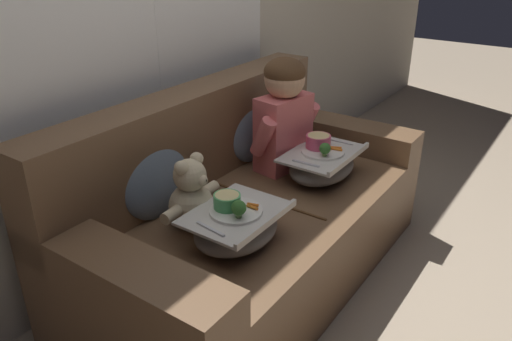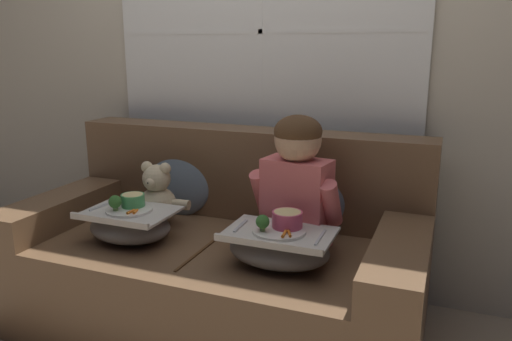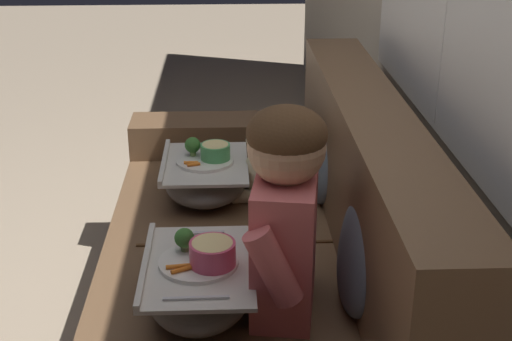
{
  "view_description": "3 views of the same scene",
  "coord_description": "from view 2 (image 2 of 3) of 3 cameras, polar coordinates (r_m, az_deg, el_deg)",
  "views": [
    {
      "loc": [
        -1.74,
        -1.21,
        1.6
      ],
      "look_at": [
        -0.06,
        -0.04,
        0.63
      ],
      "focal_mm": 35.0,
      "sensor_mm": 36.0,
      "label": 1
    },
    {
      "loc": [
        0.99,
        -1.99,
        1.34
      ],
      "look_at": [
        0.15,
        0.13,
        0.77
      ],
      "focal_mm": 35.0,
      "sensor_mm": 36.0,
      "label": 2
    },
    {
      "loc": [
        2.08,
        -0.07,
        1.62
      ],
      "look_at": [
        0.13,
        0.01,
        0.78
      ],
      "focal_mm": 50.0,
      "sensor_mm": 36.0,
      "label": 3
    }
  ],
  "objects": [
    {
      "name": "lap_tray_child",
      "position": [
        2.09,
        2.67,
        -8.61
      ],
      "size": [
        0.45,
        0.31,
        0.22
      ],
      "color": "slate",
      "rests_on": "child_figure"
    },
    {
      "name": "throw_pillow_behind_child",
      "position": [
        2.47,
        6.18,
        -2.43
      ],
      "size": [
        0.4,
        0.19,
        0.42
      ],
      "color": "slate",
      "rests_on": "couch"
    },
    {
      "name": "child_figure",
      "position": [
        2.23,
        4.71,
        -0.55
      ],
      "size": [
        0.44,
        0.23,
        0.6
      ],
      "color": "#DB6666",
      "rests_on": "couch"
    },
    {
      "name": "couch",
      "position": [
        2.5,
        -3.8,
        -10.03
      ],
      "size": [
        1.91,
        0.99,
        0.93
      ],
      "color": "brown",
      "rests_on": "ground_plane"
    },
    {
      "name": "wall_back_with_window",
      "position": [
        2.79,
        0.88,
        13.27
      ],
      "size": [
        8.0,
        0.08,
        2.6
      ],
      "color": "beige",
      "rests_on": "ground_plane"
    },
    {
      "name": "lap_tray_teddy",
      "position": [
        2.42,
        -14.21,
        -5.92
      ],
      "size": [
        0.41,
        0.32,
        0.23
      ],
      "color": "slate",
      "rests_on": "teddy_bear"
    },
    {
      "name": "teddy_bear",
      "position": [
        2.58,
        -11.24,
        -3.14
      ],
      "size": [
        0.35,
        0.25,
        0.33
      ],
      "color": "beige",
      "rests_on": "couch"
    },
    {
      "name": "ground_plane",
      "position": [
        2.59,
        -4.34,
        -17.2
      ],
      "size": [
        14.0,
        14.0,
        0.0
      ],
      "primitive_type": "plane",
      "color": "tan"
    },
    {
      "name": "throw_pillow_behind_teddy",
      "position": [
        2.75,
        -8.74,
        -0.82
      ],
      "size": [
        0.42,
        0.2,
        0.44
      ],
      "color": "slate",
      "rests_on": "couch"
    }
  ]
}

